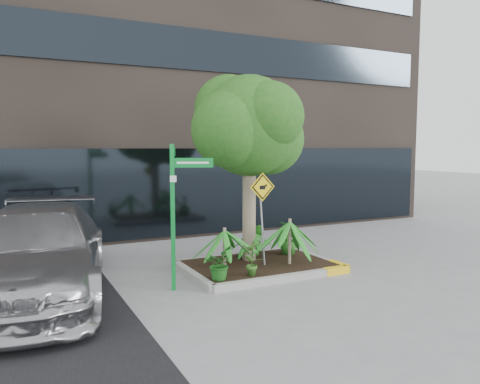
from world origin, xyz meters
name	(u,v)px	position (x,y,z in m)	size (l,w,h in m)	color
ground	(258,274)	(0.00, 0.00, 0.00)	(80.00, 80.00, 0.00)	gray
building	(159,17)	(0.50, 8.50, 7.50)	(18.00, 8.00, 15.00)	#2D2621
planter	(261,265)	(0.23, 0.27, 0.10)	(3.35, 2.36, 0.15)	#9E9E99
tree	(249,126)	(0.16, 0.71, 3.21)	(2.93, 2.60, 4.39)	tan
palm_front	(290,222)	(0.77, -0.07, 1.09)	(1.14, 1.14, 1.26)	tan
palm_left	(225,230)	(-0.68, 0.23, 0.97)	(0.99, 0.99, 1.10)	tan
palm_back	(252,232)	(0.31, 0.82, 0.75)	(0.73, 0.73, 0.81)	tan
parked_car	(38,252)	(-4.33, 0.50, 0.82)	(2.29, 5.64, 1.64)	#A9A9AE
shrub_a	(218,264)	(-1.15, -0.50, 0.47)	(0.57, 0.57, 0.63)	#185117
shrub_b	(288,238)	(1.27, 0.76, 0.55)	(0.45, 0.45, 0.80)	#25651E
shrub_c	(252,258)	(-0.43, -0.55, 0.52)	(0.39, 0.39, 0.74)	#30631E
shrub_d	(256,239)	(0.51, 1.01, 0.53)	(0.42, 0.42, 0.76)	#26691E
street_sign_post	(176,200)	(-1.93, -0.27, 1.73)	(0.77, 1.02, 2.79)	#0C852F
cattle_sign	(262,203)	(0.19, 0.14, 1.53)	(0.63, 0.27, 2.03)	slate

